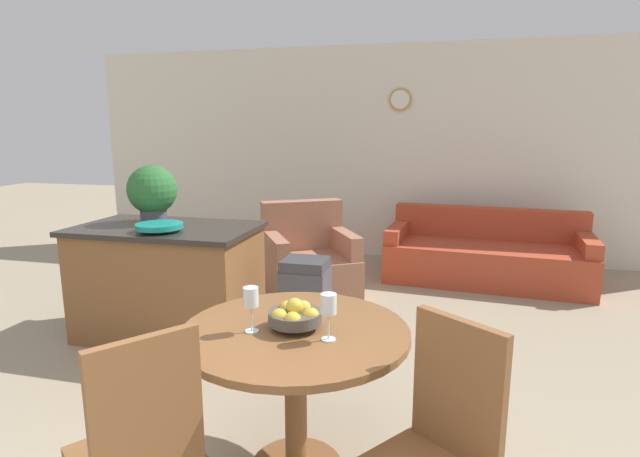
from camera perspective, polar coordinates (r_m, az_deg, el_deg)
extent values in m
cube|color=silver|center=(6.54, 7.31, 8.48)|extent=(8.00, 0.06, 2.70)
cylinder|color=tan|center=(6.49, 9.15, 14.35)|extent=(0.28, 0.02, 0.28)
cylinder|color=white|center=(6.47, 9.14, 14.36)|extent=(0.23, 0.01, 0.23)
cylinder|color=brown|center=(2.53, -2.78, -19.17)|extent=(0.11, 0.11, 0.68)
cylinder|color=brown|center=(2.37, -2.87, -11.74)|extent=(1.07, 1.07, 0.03)
cube|color=brown|center=(1.90, -19.12, -19.05)|extent=(0.26, 0.33, 0.53)
cube|color=brown|center=(2.01, 15.48, -17.08)|extent=(0.33, 0.26, 0.53)
cylinder|color=#4C4742|center=(2.35, -2.87, -11.01)|extent=(0.09, 0.09, 0.03)
cylinder|color=#4C4742|center=(2.34, -2.88, -10.06)|extent=(0.25, 0.25, 0.05)
sphere|color=gold|center=(2.31, -1.05, -10.03)|extent=(0.08, 0.08, 0.08)
sphere|color=gold|center=(2.40, -1.96, -9.17)|extent=(0.08, 0.08, 0.08)
sphere|color=gold|center=(2.40, -3.78, -9.18)|extent=(0.08, 0.08, 0.08)
sphere|color=gold|center=(2.30, -4.68, -10.10)|extent=(0.08, 0.08, 0.08)
sphere|color=gold|center=(2.26, -3.17, -10.49)|extent=(0.08, 0.08, 0.08)
sphere|color=gold|center=(2.32, -2.90, -8.92)|extent=(0.08, 0.08, 0.08)
cylinder|color=silver|center=(2.34, -7.80, -11.54)|extent=(0.06, 0.06, 0.01)
cylinder|color=silver|center=(2.32, -7.84, -10.14)|extent=(0.01, 0.01, 0.12)
cylinder|color=silver|center=(2.28, -7.91, -7.74)|extent=(0.07, 0.07, 0.09)
cylinder|color=silver|center=(2.24, 0.98, -12.55)|extent=(0.06, 0.06, 0.01)
cylinder|color=silver|center=(2.22, 0.98, -11.09)|extent=(0.01, 0.01, 0.12)
cylinder|color=silver|center=(2.18, 0.99, -8.59)|extent=(0.07, 0.07, 0.09)
cube|color=brown|center=(4.23, -16.88, -6.05)|extent=(1.36, 0.78, 0.87)
cube|color=#2D2823|center=(4.12, -17.24, -0.02)|extent=(1.42, 0.84, 0.04)
cylinder|color=teal|center=(3.92, -17.87, -0.16)|extent=(0.12, 0.12, 0.02)
cylinder|color=teal|center=(3.91, -17.90, 0.29)|extent=(0.35, 0.35, 0.04)
cylinder|color=#4C4C51|center=(4.31, -18.46, 1.46)|extent=(0.21, 0.21, 0.12)
sphere|color=#2D6B33|center=(4.28, -18.63, 4.24)|extent=(0.40, 0.40, 0.40)
cube|color=#47474C|center=(3.95, -1.68, -8.86)|extent=(0.35, 0.32, 0.60)
cube|color=#3C3C41|center=(3.85, -1.71, -4.10)|extent=(0.34, 0.30, 0.08)
cube|color=#B24228|center=(5.81, 18.37, -3.74)|extent=(2.20, 1.13, 0.42)
cube|color=#B24228|center=(6.09, 18.65, 0.63)|extent=(2.13, 0.39, 0.35)
cube|color=#B24228|center=(5.88, 8.81, -2.33)|extent=(0.24, 0.88, 0.58)
cube|color=#B24228|center=(5.88, 28.04, -3.55)|extent=(0.24, 0.88, 0.58)
cube|color=#A87056|center=(5.12, -1.12, -5.28)|extent=(1.17, 1.17, 0.40)
cube|color=#A87056|center=(5.32, -2.10, 0.44)|extent=(0.83, 0.60, 0.52)
cube|color=#A87056|center=(5.00, -5.14, -4.32)|extent=(0.51, 0.74, 0.63)
cube|color=#A87056|center=(5.19, 2.75, -3.71)|extent=(0.51, 0.74, 0.63)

